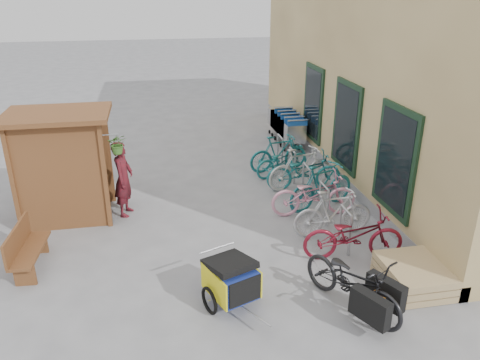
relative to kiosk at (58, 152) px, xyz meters
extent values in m
plane|color=gray|center=(3.28, -2.47, -1.55)|extent=(80.00, 80.00, 0.00)
cube|color=tan|center=(9.78, 2.03, 1.95)|extent=(6.00, 13.00, 7.00)
cube|color=gray|center=(6.86, 2.03, -1.40)|extent=(0.18, 13.00, 0.30)
cube|color=black|center=(6.75, -1.97, 0.05)|extent=(0.06, 1.50, 2.20)
cube|color=black|center=(6.72, -1.97, 0.05)|extent=(0.02, 1.25, 1.95)
cube|color=black|center=(6.75, 0.53, 0.05)|extent=(0.06, 1.50, 2.20)
cube|color=black|center=(6.72, 0.53, 0.05)|extent=(0.02, 1.25, 1.95)
cube|color=black|center=(6.75, 3.03, 0.05)|extent=(0.06, 1.50, 2.20)
cube|color=black|center=(6.72, 3.03, 0.05)|extent=(0.02, 1.25, 1.95)
cube|color=brown|center=(-0.82, -0.62, -0.40)|extent=(0.09, 0.09, 2.30)
cube|color=brown|center=(0.98, -0.62, -0.40)|extent=(0.09, 0.09, 2.30)
cube|color=brown|center=(-0.82, 0.68, -0.40)|extent=(0.09, 0.09, 2.30)
cube|color=brown|center=(0.98, 0.68, -0.40)|extent=(0.09, 0.09, 2.30)
cube|color=brown|center=(-0.79, 0.03, -0.40)|extent=(0.05, 1.30, 2.30)
cube|color=brown|center=(0.08, -0.59, -0.40)|extent=(1.80, 0.05, 2.30)
cube|color=brown|center=(0.08, 0.65, -0.40)|extent=(1.80, 0.05, 2.30)
cube|color=brown|center=(0.08, 0.03, 0.80)|extent=(2.15, 1.65, 0.10)
cube|color=brown|center=(-0.12, 0.03, -0.65)|extent=(1.30, 1.15, 0.04)
cube|color=brown|center=(-0.12, 0.03, -0.05)|extent=(1.30, 1.15, 0.04)
cylinder|color=#A5A8AD|center=(1.16, -0.62, 0.50)|extent=(0.36, 0.02, 0.02)
imported|color=#396824|center=(1.31, -0.62, 0.30)|extent=(0.38, 0.33, 0.42)
cylinder|color=#A5A8AD|center=(5.58, -2.72, -1.13)|extent=(0.05, 0.05, 0.84)
cylinder|color=#A5A8AD|center=(5.58, -2.22, -1.13)|extent=(0.05, 0.05, 0.84)
cylinder|color=#A5A8AD|center=(5.58, -2.47, -0.71)|extent=(0.05, 0.50, 0.05)
cylinder|color=#A5A8AD|center=(5.58, -1.52, -1.13)|extent=(0.05, 0.05, 0.84)
cylinder|color=#A5A8AD|center=(5.58, -1.02, -1.13)|extent=(0.05, 0.05, 0.84)
cylinder|color=#A5A8AD|center=(5.58, -1.27, -0.71)|extent=(0.05, 0.50, 0.05)
cylinder|color=#A5A8AD|center=(5.58, -0.32, -1.13)|extent=(0.05, 0.05, 0.84)
cylinder|color=#A5A8AD|center=(5.58, 0.18, -1.13)|extent=(0.05, 0.05, 0.84)
cylinder|color=#A5A8AD|center=(5.58, -0.07, -0.71)|extent=(0.05, 0.50, 0.05)
cylinder|color=#A5A8AD|center=(5.58, 0.88, -1.13)|extent=(0.05, 0.05, 0.84)
cylinder|color=#A5A8AD|center=(5.58, 1.38, -1.13)|extent=(0.05, 0.05, 0.84)
cylinder|color=#A5A8AD|center=(5.58, 1.13, -0.71)|extent=(0.05, 0.50, 0.05)
cylinder|color=#A5A8AD|center=(5.58, 2.08, -1.13)|extent=(0.05, 0.05, 0.84)
cylinder|color=#A5A8AD|center=(5.58, 2.58, -1.13)|extent=(0.05, 0.05, 0.84)
cylinder|color=#A5A8AD|center=(5.58, 2.33, -0.71)|extent=(0.05, 0.50, 0.05)
cube|color=tan|center=(6.28, -3.87, -1.48)|extent=(1.00, 1.20, 0.12)
cube|color=tan|center=(6.28, -3.87, -1.34)|extent=(1.00, 1.20, 0.12)
cube|color=tan|center=(6.28, -3.87, -1.20)|extent=(1.00, 1.20, 0.12)
cube|color=brown|center=(-0.32, -2.06, -1.17)|extent=(0.50, 1.38, 0.05)
cube|color=brown|center=(-0.50, -2.06, -0.92)|extent=(0.14, 1.35, 0.45)
cube|color=brown|center=(-0.32, -2.60, -1.37)|extent=(0.36, 0.08, 0.36)
cube|color=brown|center=(-0.32, -1.51, -1.37)|extent=(0.36, 0.08, 0.36)
cube|color=silver|center=(6.28, 3.44, -0.89)|extent=(0.60, 0.93, 0.57)
cube|color=#184C9E|center=(6.28, 2.97, -0.51)|extent=(0.60, 0.04, 0.20)
cylinder|color=silver|center=(6.28, 2.94, -0.43)|extent=(0.64, 0.04, 0.04)
cylinder|color=black|center=(6.04, 3.06, -1.49)|extent=(0.04, 0.13, 0.13)
cube|color=silver|center=(6.28, 3.83, -0.89)|extent=(0.60, 0.93, 0.57)
cube|color=#184C9E|center=(6.28, 3.36, -0.51)|extent=(0.60, 0.04, 0.20)
cylinder|color=silver|center=(6.28, 3.32, -0.43)|extent=(0.64, 0.04, 0.04)
cylinder|color=black|center=(6.04, 3.44, -1.49)|extent=(0.04, 0.13, 0.13)
cube|color=silver|center=(6.28, 4.21, -0.89)|extent=(0.60, 0.93, 0.57)
cube|color=#184C9E|center=(6.28, 3.74, -0.51)|extent=(0.60, 0.04, 0.20)
cylinder|color=silver|center=(6.28, 3.71, -0.43)|extent=(0.64, 0.04, 0.04)
cylinder|color=black|center=(6.04, 3.83, -1.49)|extent=(0.04, 0.13, 0.13)
cube|color=silver|center=(6.28, 4.60, -0.89)|extent=(0.60, 0.93, 0.57)
cube|color=#184C9E|center=(6.28, 4.12, -0.51)|extent=(0.60, 0.04, 0.20)
cylinder|color=silver|center=(6.28, 4.09, -0.43)|extent=(0.64, 0.04, 0.04)
cylinder|color=black|center=(6.04, 4.21, -1.49)|extent=(0.04, 0.13, 0.13)
cube|color=silver|center=(6.28, 4.98, -0.89)|extent=(0.60, 0.93, 0.57)
cube|color=#184C9E|center=(6.28, 4.51, -0.51)|extent=(0.60, 0.04, 0.20)
cylinder|color=silver|center=(6.28, 4.48, -0.43)|extent=(0.64, 0.04, 0.04)
cylinder|color=black|center=(6.04, 4.60, -1.49)|extent=(0.04, 0.13, 0.13)
cube|color=navy|center=(3.10, -3.76, -1.09)|extent=(0.86, 0.96, 0.47)
cube|color=yellow|center=(2.80, -3.88, -1.09)|extent=(0.32, 0.75, 0.47)
cube|color=yellow|center=(3.40, -3.64, -1.09)|extent=(0.32, 0.75, 0.47)
cube|color=black|center=(3.26, -4.15, -1.07)|extent=(0.54, 0.24, 0.43)
cube|color=black|center=(3.09, -3.71, -0.81)|extent=(0.90, 0.96, 0.23)
torus|color=black|center=(2.72, -3.91, -1.34)|extent=(0.22, 0.45, 0.46)
torus|color=black|center=(3.48, -3.61, -1.34)|extent=(0.22, 0.45, 0.46)
cylinder|color=#B7B7BC|center=(3.35, -4.39, -1.34)|extent=(0.28, 0.64, 0.03)
cylinder|color=#B7B7BC|center=(2.94, -3.35, -0.72)|extent=(0.61, 0.26, 0.03)
imported|color=black|center=(4.97, -4.22, -1.05)|extent=(1.46, 2.02, 1.01)
cube|color=black|center=(5.00, -4.83, -1.10)|extent=(0.45, 0.66, 0.45)
cube|color=black|center=(5.40, -4.51, -1.10)|extent=(0.45, 0.66, 0.45)
cube|color=#C66312|center=(5.20, -4.67, -1.05)|extent=(0.19, 0.21, 0.12)
imported|color=maroon|center=(1.31, -0.09, -0.69)|extent=(0.56, 0.71, 1.72)
imported|color=maroon|center=(5.59, -2.83, -1.05)|extent=(1.97, 0.92, 0.99)
imported|color=silver|center=(5.55, -1.89, -1.04)|extent=(1.71, 0.51, 1.02)
imported|color=pink|center=(5.46, -0.93, -1.05)|extent=(1.97, 0.82, 1.01)
imported|color=#1D6F74|center=(5.77, -0.61, -1.01)|extent=(1.88, 1.10, 1.09)
imported|color=#1D6F74|center=(5.69, 0.46, -1.05)|extent=(1.96, 0.86, 1.00)
imported|color=silver|center=(5.64, 0.59, -1.01)|extent=(1.88, 0.91, 1.09)
imported|color=#1D6F74|center=(5.41, 1.49, -1.12)|extent=(1.74, 1.07, 0.86)
imported|color=#1D6F74|center=(5.41, 1.86, -1.04)|extent=(1.78, 0.78, 1.03)
camera|label=1|loc=(2.07, -9.99, 3.29)|focal=35.00mm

